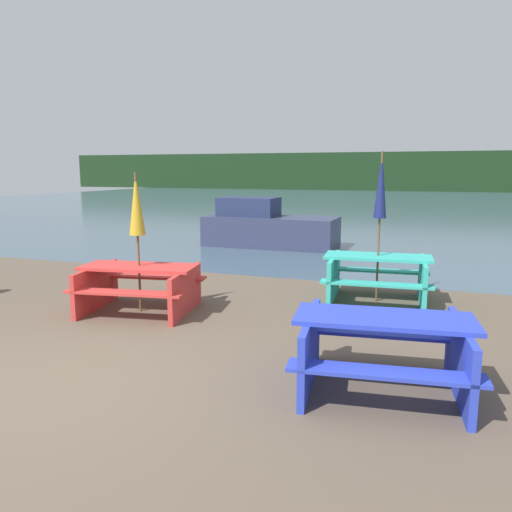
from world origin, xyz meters
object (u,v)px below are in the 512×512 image
at_px(picnic_table_blue, 383,346).
at_px(umbrella_gold, 136,206).
at_px(umbrella_navy, 381,188).
at_px(boat, 267,227).
at_px(picnic_table_red, 140,283).
at_px(picnic_table_teal, 377,274).

bearing_deg(picnic_table_blue, umbrella_gold, 157.01).
distance_m(umbrella_navy, umbrella_gold, 3.86).
relative_size(picnic_table_blue, boat, 0.50).
bearing_deg(picnic_table_red, picnic_table_teal, 28.78).
bearing_deg(picnic_table_blue, picnic_table_red, 157.01).
relative_size(picnic_table_red, boat, 0.52).
bearing_deg(boat, picnic_table_teal, -54.51).
xyz_separation_m(picnic_table_blue, picnic_table_teal, (-0.44, 3.47, 0.01)).
height_order(umbrella_gold, boat, umbrella_gold).
xyz_separation_m(picnic_table_blue, picnic_table_red, (-3.82, 1.62, -0.01)).
height_order(picnic_table_teal, umbrella_gold, umbrella_gold).
relative_size(umbrella_navy, umbrella_gold, 1.15).
distance_m(picnic_table_blue, umbrella_gold, 4.31).
relative_size(picnic_table_red, picnic_table_teal, 1.07).
relative_size(picnic_table_red, umbrella_gold, 0.92).
distance_m(picnic_table_red, picnic_table_teal, 3.85).
xyz_separation_m(picnic_table_teal, umbrella_navy, (-0.00, -0.00, 1.42)).
bearing_deg(umbrella_navy, picnic_table_red, -151.22).
distance_m(picnic_table_blue, boat, 9.59).
bearing_deg(umbrella_gold, picnic_table_teal, 28.78).
height_order(picnic_table_blue, boat, boat).
distance_m(picnic_table_red, boat, 7.05).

